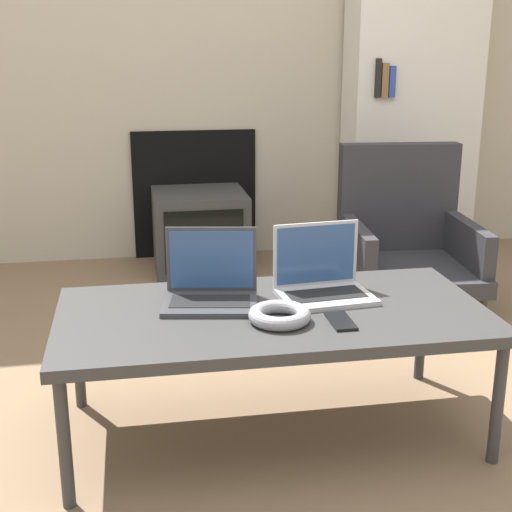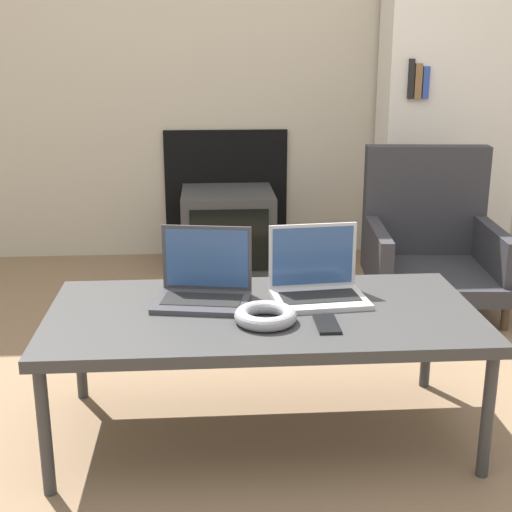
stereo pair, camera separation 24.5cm
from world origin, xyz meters
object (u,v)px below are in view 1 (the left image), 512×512
Objects in this scene: laptop_right at (322,280)px; headphones at (281,315)px; armchair at (405,235)px; laptop_left at (211,286)px; phone at (341,321)px; tv at (200,230)px.

laptop_right is 1.67× the size of headphones.
headphones is 1.56m from armchair.
phone is at bearing -24.19° from laptop_left.
laptop_left is 0.28m from headphones.
laptop_left is 1.74× the size of headphones.
headphones reaches higher than phone.
headphones is 0.18m from phone.
phone is 1.97m from tv.
laptop_right is 1.29m from armchair.
laptop_right is 0.62× the size of tv.
laptop_left is 0.43m from phone.
headphones is (0.18, -0.20, -0.03)m from laptop_left.
armchair is (0.94, -0.64, 0.10)m from tv.
headphones is 0.25× the size of armchair.
tv is (-0.05, 1.91, -0.23)m from headphones.
tv is at bearing 96.66° from phone.
laptop_right is at bearing 48.72° from headphones.
phone is 0.19× the size of armchair.
headphones is at bearing -136.87° from laptop_right.
phone is (-0.01, -0.24, -0.05)m from laptop_right.
headphones is at bearing -88.37° from tv.
phone is at bearing -113.89° from armchair.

